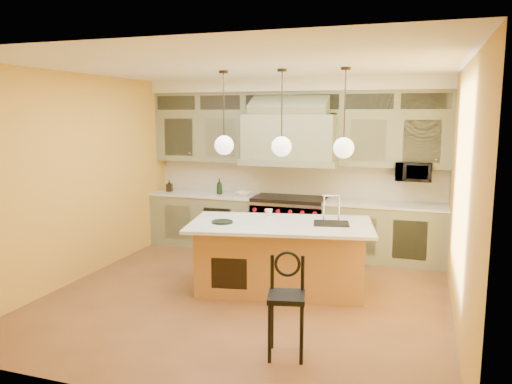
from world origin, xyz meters
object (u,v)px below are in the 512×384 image
(range, at_px, (290,225))
(kitchen_island, at_px, (281,255))
(counter_stool, at_px, (287,299))
(microwave, at_px, (414,172))

(range, xyz_separation_m, kitchen_island, (0.34, -1.75, -0.01))
(counter_stool, height_order, microwave, microwave)
(counter_stool, bearing_deg, range, 91.76)
(kitchen_island, height_order, counter_stool, kitchen_island)
(range, relative_size, kitchen_island, 0.47)
(kitchen_island, distance_m, microwave, 2.64)
(range, height_order, microwave, microwave)
(kitchen_island, height_order, microwave, microwave)
(range, height_order, kitchen_island, kitchen_island)
(counter_stool, bearing_deg, kitchen_island, 94.81)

